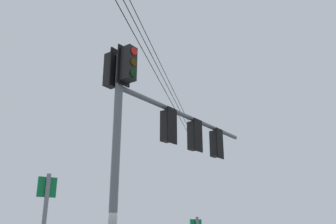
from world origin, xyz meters
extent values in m
cylinder|color=slate|center=(0.04, -0.13, 3.20)|extent=(0.20, 0.20, 6.39)
cylinder|color=slate|center=(3.19, 0.25, 5.50)|extent=(6.31, 0.90, 0.14)
cube|color=black|center=(0.01, 0.17, 6.05)|extent=(0.33, 0.33, 0.90)
cube|color=black|center=(0.03, 0.00, 6.05)|extent=(0.44, 0.09, 1.04)
cylinder|color=red|center=(-0.01, 0.34, 6.35)|extent=(0.20, 0.05, 0.20)
cylinder|color=#3C2703|center=(-0.01, 0.34, 6.05)|extent=(0.20, 0.05, 0.20)
cylinder|color=black|center=(-0.01, 0.34, 5.75)|extent=(0.20, 0.05, 0.20)
cube|color=black|center=(0.08, -0.42, 6.05)|extent=(0.33, 0.33, 0.90)
cube|color=black|center=(0.06, -0.25, 6.05)|extent=(0.44, 0.09, 1.04)
cylinder|color=red|center=(0.10, -0.59, 6.35)|extent=(0.20, 0.05, 0.20)
cylinder|color=#3C2703|center=(0.10, -0.59, 6.05)|extent=(0.20, 0.05, 0.20)
cylinder|color=black|center=(0.10, -0.59, 5.75)|extent=(0.20, 0.05, 0.20)
cube|color=black|center=(2.02, 0.11, 4.95)|extent=(0.34, 0.34, 0.90)
cube|color=black|center=(2.04, -0.06, 4.95)|extent=(0.44, 0.10, 1.04)
cylinder|color=red|center=(1.99, 0.28, 5.25)|extent=(0.20, 0.06, 0.20)
cylinder|color=#3C2703|center=(1.99, 0.28, 4.95)|extent=(0.20, 0.06, 0.20)
cylinder|color=black|center=(1.99, 0.28, 4.65)|extent=(0.20, 0.06, 0.20)
cube|color=black|center=(3.39, 0.28, 4.95)|extent=(0.33, 0.33, 0.90)
cube|color=black|center=(3.41, 0.11, 4.95)|extent=(0.44, 0.08, 1.04)
cylinder|color=red|center=(3.37, 0.44, 5.25)|extent=(0.20, 0.05, 0.20)
cylinder|color=#3C2703|center=(3.37, 0.44, 4.95)|extent=(0.20, 0.05, 0.20)
cylinder|color=black|center=(3.37, 0.44, 4.65)|extent=(0.20, 0.05, 0.20)
cube|color=black|center=(4.77, 0.44, 4.95)|extent=(0.34, 0.34, 0.90)
cube|color=black|center=(4.79, 0.28, 4.95)|extent=(0.44, 0.10, 1.04)
cylinder|color=red|center=(4.75, 0.61, 5.25)|extent=(0.20, 0.06, 0.20)
cylinder|color=#3C2703|center=(4.75, 0.61, 4.95)|extent=(0.20, 0.06, 0.20)
cylinder|color=black|center=(4.75, 0.61, 4.65)|extent=(0.20, 0.06, 0.20)
cube|color=#0C7238|center=(-2.13, -1.21, 2.81)|extent=(0.30, 0.08, 0.32)
cube|color=white|center=(-2.13, -1.19, 2.81)|extent=(0.24, 0.05, 0.26)
cylinder|color=black|center=(1.28, 0.68, 7.65)|extent=(27.28, 17.63, 0.12)
cylinder|color=black|center=(1.28, 0.68, 8.07)|extent=(27.28, 17.63, 0.12)
cylinder|color=black|center=(1.28, 0.68, 8.45)|extent=(27.28, 17.63, 0.12)
camera|label=1|loc=(-4.89, -6.55, 2.18)|focal=37.34mm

